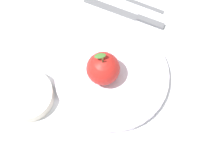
{
  "coord_description": "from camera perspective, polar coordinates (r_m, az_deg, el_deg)",
  "views": [
    {
      "loc": [
        -0.26,
        0.15,
        0.72
      ],
      "look_at": [
        -0.03,
        0.01,
        0.02
      ],
      "focal_mm": 53.6,
      "sensor_mm": 36.0,
      "label": 1
    }
  ],
  "objects": [
    {
      "name": "side_bowl",
      "position": [
        0.76,
        -14.37,
        -3.4
      ],
      "size": [
        0.12,
        0.12,
        0.03
      ],
      "color": "silver",
      "rests_on": "ground_plane"
    },
    {
      "name": "knife",
      "position": [
        0.84,
        3.23,
        10.07
      ],
      "size": [
        0.18,
        0.14,
        0.01
      ],
      "color": "#59595E",
      "rests_on": "ground_plane"
    },
    {
      "name": "apple",
      "position": [
        0.72,
        -1.52,
        1.03
      ],
      "size": [
        0.07,
        0.07,
        0.09
      ],
      "color": "#B21E19",
      "rests_on": "dinner_plate"
    },
    {
      "name": "ground_plane",
      "position": [
        0.78,
        -0.26,
        1.39
      ],
      "size": [
        2.4,
        2.4,
        0.0
      ],
      "primitive_type": "plane",
      "color": "silver"
    },
    {
      "name": "dinner_plate",
      "position": [
        0.76,
        -0.0,
        -0.24
      ],
      "size": [
        0.26,
        0.26,
        0.02
      ],
      "color": "silver",
      "rests_on": "ground_plane"
    }
  ]
}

